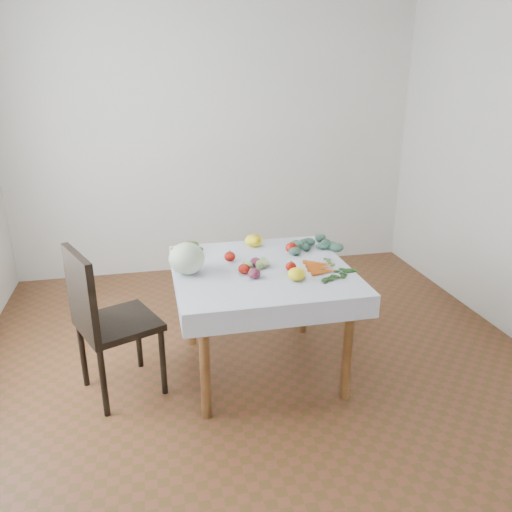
% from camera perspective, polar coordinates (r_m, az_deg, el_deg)
% --- Properties ---
extents(ground, '(4.00, 4.00, 0.00)m').
position_cam_1_polar(ground, '(3.58, 0.63, -12.65)').
color(ground, brown).
extents(back_wall, '(4.00, 0.04, 2.70)m').
position_cam_1_polar(back_wall, '(5.01, -4.63, 13.41)').
color(back_wall, white).
rests_on(back_wall, ground).
extents(table, '(1.00, 1.00, 0.75)m').
position_cam_1_polar(table, '(3.27, 0.68, -3.02)').
color(table, brown).
rests_on(table, ground).
extents(tablecloth, '(1.12, 1.12, 0.01)m').
position_cam_1_polar(tablecloth, '(3.23, 0.69, -1.41)').
color(tablecloth, white).
rests_on(tablecloth, table).
extents(chair, '(0.59, 0.59, 0.99)m').
position_cam_1_polar(chair, '(3.18, -17.12, -6.44)').
color(chair, black).
rests_on(chair, ground).
extents(cabbage, '(0.27, 0.27, 0.20)m').
position_cam_1_polar(cabbage, '(3.14, -7.91, -0.29)').
color(cabbage, silver).
rests_on(cabbage, tablecloth).
extents(tomato_a, '(0.09, 0.09, 0.07)m').
position_cam_1_polar(tomato_a, '(3.34, -3.01, -0.06)').
color(tomato_a, '#A9150B').
rests_on(tomato_a, tablecloth).
extents(tomato_b, '(0.10, 0.10, 0.07)m').
position_cam_1_polar(tomato_b, '(3.50, 4.09, 0.95)').
color(tomato_b, '#A9150B').
rests_on(tomato_b, tablecloth).
extents(tomato_c, '(0.09, 0.09, 0.06)m').
position_cam_1_polar(tomato_c, '(3.13, -1.39, -1.48)').
color(tomato_c, '#A9150B').
rests_on(tomato_c, tablecloth).
extents(tomato_d, '(0.09, 0.09, 0.06)m').
position_cam_1_polar(tomato_d, '(3.18, 4.01, -1.23)').
color(tomato_d, '#A9150B').
rests_on(tomato_d, tablecloth).
extents(heirloom_back, '(0.13, 0.13, 0.09)m').
position_cam_1_polar(heirloom_back, '(3.61, -0.27, 1.79)').
color(heirloom_back, yellow).
rests_on(heirloom_back, tablecloth).
extents(heirloom_front, '(0.14, 0.14, 0.08)m').
position_cam_1_polar(heirloom_front, '(3.04, 4.67, -2.07)').
color(heirloom_front, yellow).
rests_on(heirloom_front, tablecloth).
extents(onion_a, '(0.09, 0.09, 0.06)m').
position_cam_1_polar(onion_a, '(3.24, -0.05, -0.73)').
color(onion_a, '#51172E').
rests_on(onion_a, tablecloth).
extents(onion_b, '(0.09, 0.09, 0.07)m').
position_cam_1_polar(onion_b, '(3.06, -0.20, -2.02)').
color(onion_b, '#51172E').
rests_on(onion_b, tablecloth).
extents(tomatillo_cluster, '(0.14, 0.15, 0.05)m').
position_cam_1_polar(tomatillo_cluster, '(3.21, -0.12, -1.05)').
color(tomatillo_cluster, '#ABCC76').
rests_on(tomatillo_cluster, tablecloth).
extents(carrot_bunch, '(0.18, 0.24, 0.03)m').
position_cam_1_polar(carrot_bunch, '(3.23, 7.39, -1.30)').
color(carrot_bunch, orange).
rests_on(carrot_bunch, tablecloth).
extents(kale_bunch, '(0.36, 0.34, 0.05)m').
position_cam_1_polar(kale_bunch, '(3.63, 6.41, 1.39)').
color(kale_bunch, '#3E6551').
rests_on(kale_bunch, tablecloth).
extents(basil_bunch, '(0.29, 0.20, 0.01)m').
position_cam_1_polar(basil_bunch, '(3.14, 9.33, -2.21)').
color(basil_bunch, '#1E5219').
rests_on(basil_bunch, tablecloth).
extents(dill_bunch, '(0.23, 0.18, 0.02)m').
position_cam_1_polar(dill_bunch, '(3.61, -7.80, 1.02)').
color(dill_bunch, '#54823B').
rests_on(dill_bunch, tablecloth).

